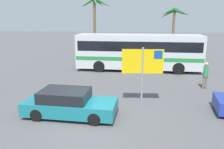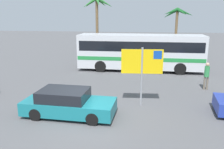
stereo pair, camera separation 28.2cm
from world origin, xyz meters
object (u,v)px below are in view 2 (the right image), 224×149
object	(u,v)px
pedestrian_near_sign	(207,74)
car_teal	(68,103)
bus_front_coach	(140,51)
ferry_sign	(143,64)

from	to	relation	value
pedestrian_near_sign	car_teal	bearing A→B (deg)	125.52
bus_front_coach	pedestrian_near_sign	size ratio (longest dim) A/B	5.93
car_teal	pedestrian_near_sign	world-z (taller)	pedestrian_near_sign
pedestrian_near_sign	bus_front_coach	bearing A→B (deg)	42.22
ferry_sign	pedestrian_near_sign	world-z (taller)	ferry_sign
ferry_sign	car_teal	distance (m)	4.38
car_teal	pedestrian_near_sign	distance (m)	9.41
ferry_sign	pedestrian_near_sign	xyz separation A→B (m)	(4.15, 3.45, -1.24)
bus_front_coach	pedestrian_near_sign	world-z (taller)	bus_front_coach
car_teal	pedestrian_near_sign	xyz separation A→B (m)	(7.71, 5.36, 0.45)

